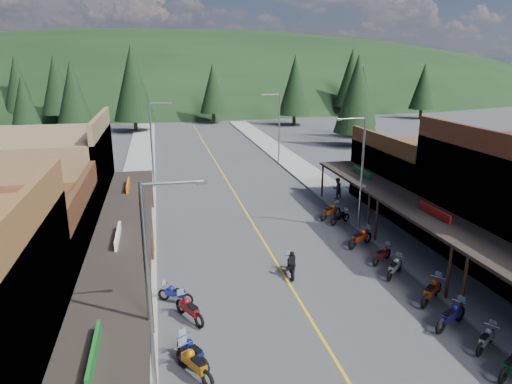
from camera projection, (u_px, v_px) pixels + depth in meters
ground at (295, 294)px, 23.56m from camera, size 220.00×220.00×0.00m
centerline at (233, 190)px, 42.32m from camera, size 0.15×90.00×0.01m
sidewalk_west at (136, 195)px, 40.54m from camera, size 3.40×94.00×0.15m
sidewalk_east at (321, 184)px, 44.07m from camera, size 3.40×94.00×0.15m
shop_west_2 at (9, 259)px, 21.66m from camera, size 10.90×9.00×6.20m
shop_west_3 at (49, 186)px, 30.38m from camera, size 10.90×10.20×8.20m
shop_east_2 at (512, 203)px, 26.96m from camera, size 10.90×9.00×8.20m
shop_east_3 at (421, 179)px, 36.24m from camera, size 10.90×10.20×6.20m
streetlight_0 at (152, 283)px, 15.27m from camera, size 2.16×0.18×8.00m
streetlight_1 at (153, 141)px, 41.54m from camera, size 2.16×0.18×8.00m
streetlight_2 at (360, 169)px, 31.22m from camera, size 2.16×0.18×8.00m
streetlight_3 at (278, 125)px, 51.87m from camera, size 2.16×0.18×8.00m
ridge_hill at (176, 96)px, 150.23m from camera, size 310.00×140.00×60.00m
pine_1 at (56, 85)px, 82.35m from camera, size 5.88×5.88×12.50m
pine_2 at (133, 83)px, 73.71m from camera, size 6.72×6.72×14.00m
pine_3 at (213, 88)px, 84.48m from camera, size 5.04×5.04×11.00m
pine_4 at (295, 85)px, 81.48m from camera, size 5.88×5.88×12.50m
pine_5 at (351, 77)px, 95.77m from camera, size 6.72×6.72×14.00m
pine_6 at (423, 86)px, 91.12m from camera, size 5.04×5.04×11.00m
pine_7 at (17, 84)px, 86.35m from camera, size 5.88×5.88×12.50m
pine_8 at (25, 108)px, 54.96m from camera, size 4.48×4.48×10.00m
pine_9 at (362, 96)px, 68.86m from camera, size 4.93×4.93×10.80m
pine_10 at (73, 95)px, 64.92m from camera, size 5.38×5.38×11.60m
pine_11 at (357, 94)px, 61.25m from camera, size 5.82×5.82×12.40m
bike_west_5 at (194, 363)px, 17.22m from camera, size 1.83×2.38×1.32m
bike_west_6 at (193, 351)px, 18.02m from camera, size 1.66×2.17×1.20m
bike_west_7 at (189, 308)px, 21.02m from camera, size 1.71×2.33×1.28m
bike_west_8 at (175, 293)px, 22.60m from camera, size 1.94×1.49×1.07m
bike_east_5 at (486, 338)px, 18.95m from camera, size 1.90×1.54×1.06m
bike_east_6 at (451, 315)px, 20.47m from camera, size 2.37×1.68×1.30m
bike_east_7 at (432, 290)px, 22.63m from camera, size 2.33×2.03×1.33m
bike_east_8 at (395, 266)px, 25.36m from camera, size 2.00×1.90×1.18m
bike_east_9 at (382, 254)px, 27.06m from camera, size 2.02×1.69×1.14m
bike_east_10 at (360, 237)px, 29.39m from camera, size 2.37×1.78×1.31m
bike_east_11 at (340, 217)px, 33.49m from camera, size 2.03×1.46×1.11m
bike_east_12 at (331, 211)px, 34.49m from camera, size 2.35×1.81×1.30m
rider_on_bike at (291, 265)px, 25.48m from camera, size 0.94×2.07×1.52m
pedestrian_east_b at (337, 188)px, 38.99m from camera, size 1.03×0.82×1.84m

